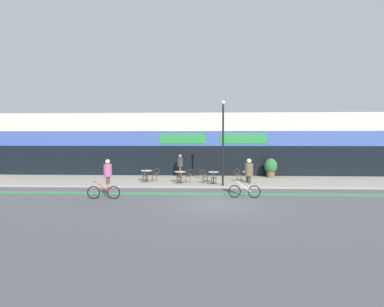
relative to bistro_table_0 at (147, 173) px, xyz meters
name	(u,v)px	position (x,y,z in m)	size (l,w,h in m)	color
ground_plane	(218,204)	(4.68, -6.55, -0.67)	(120.00, 120.00, 0.00)	#4C4C51
sidewalk_slab	(213,181)	(4.68, 0.70, -0.61)	(40.00, 5.50, 0.12)	gray
storefront_facade	(212,145)	(4.68, 5.41, 1.91)	(40.00, 4.06, 5.18)	beige
bike_lane_stripe	(216,194)	(4.68, -3.96, -0.67)	(36.00, 0.70, 0.01)	#2D844C
bistro_table_0	(147,173)	(0.00, 0.00, 0.00)	(0.80, 0.80, 0.76)	black
bistro_table_1	(180,175)	(2.38, -0.48, -0.01)	(0.78, 0.78, 0.75)	black
bistro_table_2	(214,175)	(4.64, -0.75, 0.00)	(0.72, 0.72, 0.77)	black
bistro_table_3	(247,174)	(7.00, 0.09, -0.05)	(0.68, 0.68, 0.71)	black
cafe_chair_0_near	(145,175)	(0.01, -0.63, -0.04)	(0.43, 0.59, 0.90)	#4C3823
cafe_chair_0_side	(155,174)	(0.63, 0.01, -0.04)	(0.59, 0.44, 0.90)	#4C3823
cafe_chair_1_near	(179,176)	(2.38, -1.10, -0.04)	(0.42, 0.58, 0.90)	#4C3823
cafe_chair_1_side	(189,175)	(3.01, -0.47, -0.04)	(0.59, 0.42, 0.90)	#4C3823
cafe_chair_2_near	(214,177)	(4.64, -1.37, -0.04)	(0.44, 0.59, 0.90)	#4C3823
cafe_chair_2_side	(204,176)	(4.02, -0.75, -0.04)	(0.59, 0.44, 0.90)	#4C3823
cafe_chair_3_near	(249,175)	(6.99, -0.53, -0.04)	(0.41, 0.58, 0.90)	#4C3823
cafe_chair_3_side	(238,174)	(6.37, 0.10, -0.04)	(0.58, 0.42, 0.90)	#4C3823
planter_pot	(271,167)	(9.13, 2.51, 0.24)	(0.97, 0.97, 1.46)	brown
lamp_post	(223,137)	(5.21, -1.66, 2.54)	(0.26, 0.26, 5.37)	black
cyclist_0	(248,175)	(6.30, -4.99, 0.53)	(1.68, 0.48, 2.06)	black
cyclist_1	(107,176)	(-0.97, -5.57, 0.50)	(1.71, 0.48, 2.04)	black
pedestrian_near_end	(180,164)	(2.15, 2.43, 0.49)	(0.50, 0.50, 1.76)	#4C3D2D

